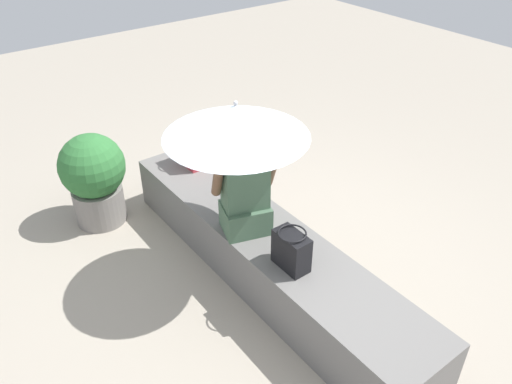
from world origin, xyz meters
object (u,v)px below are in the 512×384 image
Objects in this scene: handbag_black at (291,250)px; planter_near at (94,176)px; person_seated at (245,186)px; tote_bag_canvas at (192,149)px; parasol at (236,121)px.

planter_near is (-1.93, -0.64, -0.13)m from handbag_black.
person_seated is 1.05× the size of planter_near.
planter_near reaches higher than handbag_black.
handbag_black is 0.91× the size of tote_bag_canvas.
parasol reaches higher than handbag_black.
tote_bag_canvas reaches higher than handbag_black.
person_seated is 1.58m from planter_near.
planter_near is (-1.40, -0.57, -0.91)m from parasol.
planter_near is (-1.40, -0.63, -0.38)m from person_seated.
handbag_black is 0.34× the size of planter_near.
parasol is 1.76m from planter_near.
planter_near reaches higher than tote_bag_canvas.
parasol is at bearing -12.94° from tote_bag_canvas.
person_seated is at bearing -179.67° from handbag_black.
person_seated is at bearing 24.25° from planter_near.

